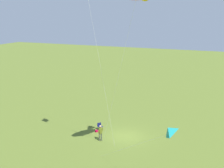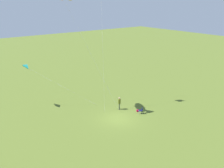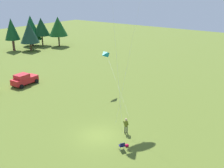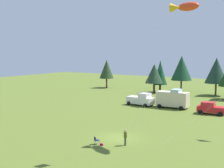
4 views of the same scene
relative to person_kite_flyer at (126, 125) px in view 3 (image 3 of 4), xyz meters
name	(u,v)px [view 3 (image 3 of 4)]	position (x,y,z in m)	size (l,w,h in m)	color
ground_plane	(98,136)	(-2.15, 2.01, -1.02)	(160.00, 160.00, 0.00)	#546625
person_kite_flyer	(126,125)	(0.00, 0.00, 0.00)	(0.54, 0.53, 1.74)	#414738
folding_chair	(122,146)	(-2.80, -1.40, -0.53)	(0.67, 0.67, 0.82)	#111345
backpack_on_grass	(127,146)	(-2.05, -1.46, -0.91)	(0.32, 0.22, 0.22)	#A1072C
car_red_sedan	(24,79)	(2.88, 21.29, -0.07)	(4.32, 2.46, 1.89)	red
kite_delta_teal	(108,54)	(8.63, 8.95, 4.68)	(6.16, 7.85, 6.15)	teal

